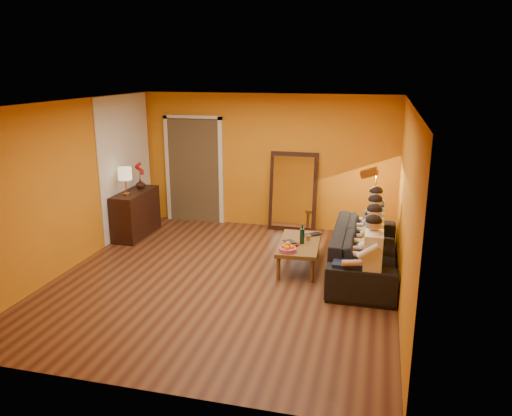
% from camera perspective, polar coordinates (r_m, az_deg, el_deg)
% --- Properties ---
extents(room_shell, '(5.00, 5.50, 2.60)m').
position_cam_1_polar(room_shell, '(7.49, -2.84, 2.12)').
color(room_shell, brown).
rests_on(room_shell, ground).
extents(white_accent, '(0.02, 1.90, 2.58)m').
position_cam_1_polar(white_accent, '(9.70, -14.64, 4.78)').
color(white_accent, white).
rests_on(white_accent, wall_left).
extents(doorway_recess, '(1.06, 0.30, 2.10)m').
position_cam_1_polar(doorway_recess, '(10.30, -6.85, 4.38)').
color(doorway_recess, '#3F2D19').
rests_on(doorway_recess, floor).
extents(door_jamb_left, '(0.08, 0.06, 2.20)m').
position_cam_1_polar(door_jamb_left, '(10.41, -10.02, 4.37)').
color(door_jamb_left, white).
rests_on(door_jamb_left, wall_back).
extents(door_jamb_right, '(0.08, 0.06, 2.20)m').
position_cam_1_polar(door_jamb_right, '(10.00, -4.03, 4.11)').
color(door_jamb_right, white).
rests_on(door_jamb_right, wall_back).
extents(door_header, '(1.22, 0.06, 0.08)m').
position_cam_1_polar(door_header, '(10.03, -7.29, 10.25)').
color(door_header, white).
rests_on(door_header, wall_back).
extents(mirror_frame, '(0.92, 0.27, 1.51)m').
position_cam_1_polar(mirror_frame, '(9.64, 4.26, 1.89)').
color(mirror_frame, black).
rests_on(mirror_frame, floor).
extents(mirror_glass, '(0.78, 0.21, 1.35)m').
position_cam_1_polar(mirror_glass, '(9.60, 4.21, 1.84)').
color(mirror_glass, white).
rests_on(mirror_glass, mirror_frame).
extents(sideboard, '(0.44, 1.18, 0.85)m').
position_cam_1_polar(sideboard, '(9.61, -13.56, -0.62)').
color(sideboard, black).
rests_on(sideboard, floor).
extents(table_lamp, '(0.24, 0.24, 0.51)m').
position_cam_1_polar(table_lamp, '(9.19, -14.69, 2.94)').
color(table_lamp, beige).
rests_on(table_lamp, sideboard).
extents(sofa, '(2.45, 0.96, 0.71)m').
position_cam_1_polar(sofa, '(7.86, 12.31, -4.77)').
color(sofa, black).
rests_on(sofa, floor).
extents(coffee_table, '(0.70, 1.26, 0.42)m').
position_cam_1_polar(coffee_table, '(7.95, 4.93, -5.34)').
color(coffee_table, brown).
rests_on(coffee_table, floor).
extents(floor_lamp, '(0.32, 0.27, 1.44)m').
position_cam_1_polar(floor_lamp, '(8.67, 13.36, -0.37)').
color(floor_lamp, '#B77B35').
rests_on(floor_lamp, floor).
extents(dog, '(0.37, 0.54, 0.61)m').
position_cam_1_polar(dog, '(7.52, 12.03, -6.15)').
color(dog, '#966C43').
rests_on(dog, floor).
extents(person_far_left, '(0.70, 0.44, 1.22)m').
position_cam_1_polar(person_far_left, '(6.83, 13.19, -5.73)').
color(person_far_left, white).
rests_on(person_far_left, sofa).
extents(person_mid_left, '(0.70, 0.44, 1.22)m').
position_cam_1_polar(person_mid_left, '(7.35, 13.30, -4.19)').
color(person_mid_left, gold).
rests_on(person_mid_left, sofa).
extents(person_mid_right, '(0.70, 0.44, 1.22)m').
position_cam_1_polar(person_mid_right, '(7.87, 13.39, -2.86)').
color(person_mid_right, '#7CA1BF').
rests_on(person_mid_right, sofa).
extents(person_far_right, '(0.70, 0.44, 1.22)m').
position_cam_1_polar(person_far_right, '(8.39, 13.47, -1.68)').
color(person_far_right, '#343439').
rests_on(person_far_right, sofa).
extents(fruit_bowl, '(0.26, 0.26, 0.16)m').
position_cam_1_polar(fruit_bowl, '(7.45, 3.65, -4.41)').
color(fruit_bowl, '#BF436A').
rests_on(fruit_bowl, coffee_table).
extents(wine_bottle, '(0.07, 0.07, 0.31)m').
position_cam_1_polar(wine_bottle, '(7.77, 5.29, -2.99)').
color(wine_bottle, black).
rests_on(wine_bottle, coffee_table).
extents(tumbler, '(0.09, 0.09, 0.08)m').
position_cam_1_polar(tumbler, '(7.96, 5.96, -3.41)').
color(tumbler, '#B27F3F').
rests_on(tumbler, coffee_table).
extents(laptop, '(0.38, 0.35, 0.03)m').
position_cam_1_polar(laptop, '(8.18, 6.61, -3.12)').
color(laptop, black).
rests_on(laptop, coffee_table).
extents(book_lower, '(0.19, 0.25, 0.02)m').
position_cam_1_polar(book_lower, '(7.72, 3.40, -4.22)').
color(book_lower, black).
rests_on(book_lower, coffee_table).
extents(book_mid, '(0.25, 0.28, 0.02)m').
position_cam_1_polar(book_mid, '(7.72, 3.49, -4.06)').
color(book_mid, red).
rests_on(book_mid, book_lower).
extents(book_upper, '(0.24, 0.25, 0.02)m').
position_cam_1_polar(book_upper, '(7.69, 3.39, -3.97)').
color(book_upper, black).
rests_on(book_upper, book_mid).
extents(vase, '(0.18, 0.18, 0.18)m').
position_cam_1_polar(vase, '(9.70, -13.08, 2.71)').
color(vase, black).
rests_on(vase, sideboard).
extents(flowers, '(0.17, 0.17, 0.51)m').
position_cam_1_polar(flowers, '(9.64, -13.19, 4.36)').
color(flowers, red).
rests_on(flowers, vase).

